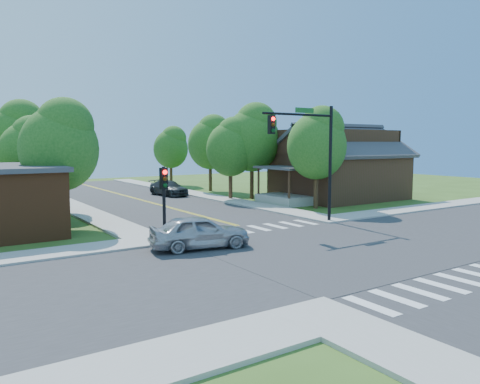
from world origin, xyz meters
TOP-DOWN VIEW (x-y plane):
  - ground at (0.00, 0.00)m, footprint 100.00×100.00m
  - road_ns at (0.00, 0.00)m, footprint 10.00×90.00m
  - road_ew at (0.00, 0.00)m, footprint 90.00×10.00m
  - intersection_patch at (0.00, 0.00)m, footprint 10.20×10.20m
  - sidewalk_ne at (15.82, 15.82)m, footprint 40.00×40.00m
  - crosswalk_north at (0.00, 6.20)m, footprint 8.85×2.00m
  - crosswalk_south at (0.00, -6.20)m, footprint 8.85×2.00m
  - centerline at (0.00, 0.00)m, footprint 0.30×90.00m
  - signal_mast_ne at (3.91, 5.59)m, footprint 5.30×0.42m
  - signal_pole_nw at (-5.60, 5.58)m, footprint 0.34×0.42m
  - house_ne at (15.11, 14.23)m, footprint 13.05×8.80m
  - tree_e_a at (9.26, 10.65)m, footprint 4.55×4.33m
  - tree_e_b at (8.79, 18.41)m, footprint 5.01×4.76m
  - tree_e_c at (9.14, 26.38)m, footprint 4.64×4.41m
  - tree_e_d at (8.77, 35.04)m, footprint 4.10×3.89m
  - tree_w_a at (-8.73, 12.80)m, footprint 4.45×4.23m
  - tree_w_b at (-9.20, 19.94)m, footprint 4.05×3.85m
  - tree_w_c at (-8.66, 27.90)m, footprint 5.07×4.82m
  - tree_w_d at (-8.74, 37.10)m, footprint 3.46×3.29m
  - tree_house at (6.82, 18.85)m, footprint 4.25×4.04m
  - tree_bldg at (-7.84, 18.53)m, footprint 3.62×3.44m
  - car_silver at (-4.78, 3.50)m, footprint 3.70×5.39m
  - car_dgrey at (3.50, 24.66)m, footprint 3.05×5.23m

SIDE VIEW (x-z plane):
  - ground at x=0.00m, z-range 0.00..0.00m
  - intersection_patch at x=0.00m, z-range -0.03..0.03m
  - road_ns at x=0.00m, z-range 0.00..0.04m
  - road_ew at x=0.00m, z-range 0.01..0.04m
  - crosswalk_north at x=0.00m, z-range 0.04..0.05m
  - crosswalk_south at x=0.00m, z-range 0.04..0.05m
  - centerline at x=0.00m, z-range 0.04..0.05m
  - sidewalk_ne at x=15.82m, z-range 0.00..0.14m
  - car_dgrey at x=3.50m, z-range 0.00..1.39m
  - car_silver at x=-4.78m, z-range 0.00..1.58m
  - signal_pole_nw at x=-5.60m, z-range 0.76..4.56m
  - house_ne at x=15.11m, z-range -0.23..6.88m
  - tree_w_d at x=-8.74m, z-range 0.91..6.79m
  - tree_bldg at x=-7.84m, z-range 0.95..7.11m
  - tree_w_b at x=-9.20m, z-range 1.07..7.95m
  - tree_e_d at x=8.77m, z-range 1.08..8.05m
  - tree_house at x=6.82m, z-range 1.12..8.35m
  - signal_mast_ne at x=3.91m, z-range 1.25..8.45m
  - tree_w_a at x=-8.73m, z-range 1.17..8.74m
  - tree_e_a at x=9.26m, z-range 1.20..8.94m
  - tree_e_c at x=9.14m, z-range 1.22..9.12m
  - tree_e_b at x=8.79m, z-range 1.32..9.84m
  - tree_w_c at x=-8.66m, z-range 1.34..9.96m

